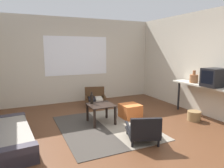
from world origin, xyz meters
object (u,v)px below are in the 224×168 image
Objects in this scene: console_shelf at (204,88)px; glass_bottle at (92,99)px; armchair_by_window at (95,97)px; ottoman_orange at (130,111)px; armchair_striped_foreground at (143,130)px; couch at (4,135)px; crt_television at (215,78)px; clay_vase at (194,78)px; wicker_basket at (194,116)px; coffee_table at (101,108)px.

glass_bottle is (-2.61, 0.90, -0.20)m from console_shelf.
ottoman_orange is (0.42, -1.43, -0.09)m from armchair_by_window.
armchair_striped_foreground is 1.54m from glass_bottle.
crt_television is (4.44, -0.68, 0.87)m from couch.
console_shelf is 0.40m from clay_vase.
wicker_basket is at bearing -172.77° from console_shelf.
armchair_striped_foreground is (0.34, -1.25, -0.14)m from coffee_table.
armchair_striped_foreground is (2.34, -0.92, 0.02)m from couch.
armchair_by_window is at bearing 66.80° from glass_bottle.
glass_bottle is (-0.51, 1.41, 0.34)m from armchair_striped_foreground.
couch is 4.13× the size of ottoman_orange.
ottoman_orange is at bearing 146.83° from crt_television.
wicker_basket is at bearing -6.19° from couch.
armchair_by_window is 0.92× the size of armchair_striped_foreground.
crt_television is 1.03m from wicker_basket.
armchair_striped_foreground is at bearing -109.94° from ottoman_orange.
armchair_by_window is at bearing 88.91° from armchair_striped_foreground.
console_shelf reaches higher than coffee_table.
ottoman_orange is at bearing 154.22° from console_shelf.
coffee_table is 1.81× the size of clay_vase.
couch is 1.05× the size of console_shelf.
coffee_table is 0.31m from glass_bottle.
couch is 4.51m from clay_vase.
glass_bottle is at bearing 135.90° from coffee_table.
couch is at bearing 171.24° from crt_television.
clay_vase is (2.44, -0.40, 0.61)m from coffee_table.
armchair_striped_foreground is 2.27m from crt_television.
ottoman_orange is 0.26× the size of console_shelf.
wicker_basket is (-0.31, -0.38, -0.86)m from clay_vase.
armchair_by_window is 2.25× the size of clay_vase.
couch is 2.84m from ottoman_orange.
crt_television reaches higher than armchair_by_window.
console_shelf is at bearing -19.09° from glass_bottle.
couch reaches higher than armchair_striped_foreground.
console_shelf reaches higher than couch.
couch reaches higher than armchair_by_window.
glass_bottle reaches higher than armchair_by_window.
couch is 4.50m from console_shelf.
ottoman_orange is 1.44× the size of clay_vase.
coffee_table is at bearing -176.93° from ottoman_orange.
coffee_table reaches higher than wicker_basket.
couch is 3.76× the size of crt_television.
ottoman_orange is at bearing 147.90° from wicker_basket.
ottoman_orange is at bearing 3.07° from coffee_table.
armchair_striped_foreground reaches higher than wicker_basket.
coffee_table reaches higher than ottoman_orange.
coffee_table is 1.14× the size of crt_television.
coffee_table is 2.58m from console_shelf.
armchair_by_window reaches higher than ottoman_orange.
coffee_table is at bearing 105.38° from armchair_striped_foreground.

